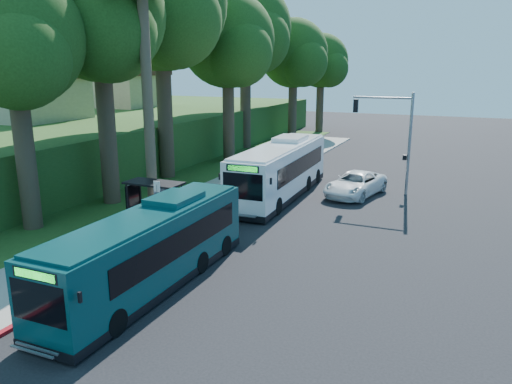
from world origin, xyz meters
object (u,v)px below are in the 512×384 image
at_px(white_bus, 281,169).
at_px(pickup, 355,184).
at_px(bus_shelter, 152,194).
at_px(teal_bus, 152,247).

distance_m(white_bus, pickup, 5.28).
distance_m(bus_shelter, teal_bus, 8.10).
distance_m(white_bus, teal_bus, 15.58).
bearing_deg(pickup, teal_bus, -91.73).
distance_m(bus_shelter, pickup, 14.30).
bearing_deg(bus_shelter, white_bus, 64.82).
height_order(bus_shelter, white_bus, white_bus).
bearing_deg(bus_shelter, teal_bus, -54.90).
bearing_deg(white_bus, teal_bus, -90.32).
distance_m(bus_shelter, white_bus, 9.89).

